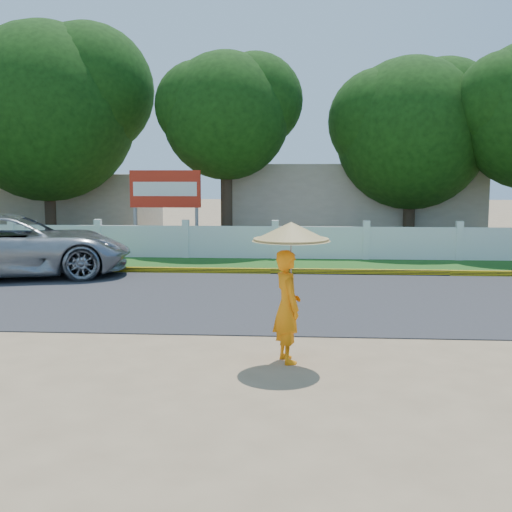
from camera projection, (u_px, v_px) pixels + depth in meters
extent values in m
plane|color=#9E8460|center=(247.00, 352.00, 10.29)|extent=(120.00, 120.00, 0.00)
cube|color=#38383A|center=(264.00, 298.00, 14.74)|extent=(60.00, 7.00, 0.02)
cube|color=#2D601E|center=(273.00, 265.00, 19.93)|extent=(60.00, 3.50, 0.03)
cube|color=yellow|center=(271.00, 271.00, 18.24)|extent=(40.00, 0.18, 0.16)
cube|color=silver|center=(275.00, 243.00, 21.30)|extent=(40.00, 0.10, 1.10)
cube|color=#B7AD99|center=(351.00, 202.00, 27.69)|extent=(10.00, 6.00, 3.20)
cube|color=#B7AD99|center=(66.00, 205.00, 29.59)|extent=(8.00, 5.00, 2.80)
imported|color=#9B9FA3|center=(15.00, 246.00, 17.64)|extent=(6.84, 4.68, 1.74)
imported|color=orange|center=(287.00, 306.00, 9.68)|extent=(0.60, 0.73, 1.72)
cylinder|color=gray|center=(291.00, 263.00, 9.59)|extent=(0.02, 0.02, 1.11)
cone|color=tan|center=(291.00, 231.00, 9.53)|extent=(1.17, 1.17, 0.28)
cylinder|color=gray|center=(135.00, 226.00, 22.67)|extent=(0.12, 0.12, 2.00)
cylinder|color=gray|center=(197.00, 226.00, 22.52)|extent=(0.12, 0.12, 2.00)
cube|color=red|center=(165.00, 189.00, 22.43)|extent=(2.50, 0.12, 1.30)
cube|color=silver|center=(165.00, 189.00, 22.37)|extent=(2.25, 0.02, 0.49)
cylinder|color=#473828|center=(50.00, 203.00, 25.79)|extent=(0.44, 0.44, 3.30)
sphere|color=#194610|center=(46.00, 112.00, 25.33)|extent=(7.04, 7.04, 7.04)
cylinder|color=#473828|center=(409.00, 212.00, 24.40)|extent=(0.44, 0.44, 2.76)
sphere|color=#194610|center=(411.00, 134.00, 24.02)|extent=(5.69, 5.69, 5.69)
cylinder|color=#473828|center=(227.00, 200.00, 24.14)|extent=(0.44, 0.44, 3.65)
sphere|color=#194610|center=(226.00, 116.00, 23.73)|extent=(4.73, 4.73, 4.73)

